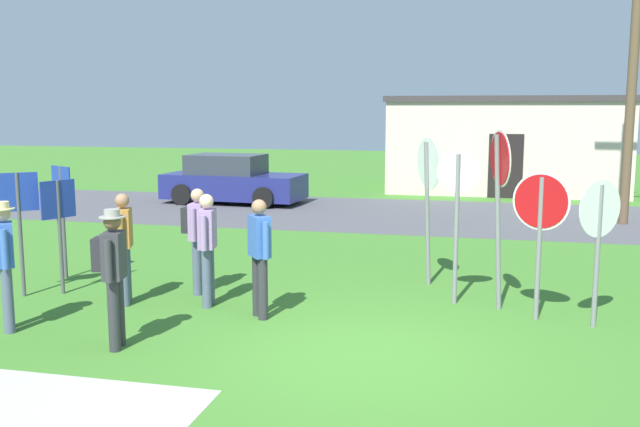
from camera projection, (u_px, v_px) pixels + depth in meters
The scene contains 20 objects.
ground_plane at pixel (362, 355), 8.41m from camera, with size 80.00×80.00×0.00m, color #3D7528.
street_asphalt at pixel (433, 215), 19.29m from camera, with size 60.00×6.40×0.01m, color #4C4C51.
concrete_path at pixel (15, 425), 6.57m from camera, with size 3.20×2.40×0.01m, color #ADAAA3.
building_background at pixel (505, 144), 24.89m from camera, with size 8.13×4.48×3.34m.
utility_pole at pixel (634, 56), 17.28m from camera, with size 1.80×0.24×8.06m.
parked_car_on_street at pixel (232, 181), 21.79m from camera, with size 4.40×2.22×1.51m.
stop_sign_rear_left at pixel (540, 220), 9.61m from camera, with size 0.74×0.33×2.08m.
stop_sign_tallest at pixel (599, 228), 9.31m from camera, with size 0.59×0.52×2.01m.
stop_sign_far_back at pixel (428, 184), 11.53m from camera, with size 0.47×0.77×2.47m.
stop_sign_nearest at pixel (499, 186), 10.08m from camera, with size 0.32×0.80×2.64m.
stop_sign_leaning_right at pixel (457, 203), 10.43m from camera, with size 0.61×0.10×2.32m.
person_holding_notes at pixel (207, 243), 10.39m from camera, with size 0.28×0.56×1.69m.
person_with_sunhat at pixel (197, 233), 11.09m from camera, with size 0.37×0.57×1.69m.
person_on_left at pixel (113, 268), 8.52m from camera, with size 0.42×0.56×1.74m.
person_near_signs at pixel (260, 252), 9.80m from camera, with size 0.40×0.46×1.69m.
person_in_teal at pixel (124, 242), 10.47m from camera, with size 0.33×0.54×1.69m.
person_in_blue at pixel (5, 258), 9.21m from camera, with size 0.39×0.47×1.74m.
info_panel_leftmost at pixel (62, 201), 12.04m from camera, with size 0.54×0.31×1.96m.
info_panel_middle at pixel (59, 216), 11.03m from camera, with size 0.26×0.56×1.82m.
info_panel_rightmost at pixel (19, 211), 10.86m from camera, with size 0.47×0.41×1.96m.
Camera 1 is at (1.37, -7.96, 2.95)m, focal length 39.33 mm.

